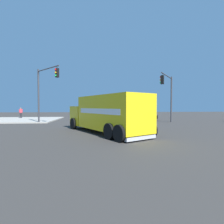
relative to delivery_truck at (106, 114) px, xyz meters
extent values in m
plane|color=#33302D|center=(-0.97, 0.63, -1.48)|extent=(100.00, 100.00, 0.00)
cube|color=#9E998E|center=(-13.64, -12.04, -1.41)|extent=(10.78, 10.78, 0.14)
cube|color=yellow|center=(0.62, 0.34, 0.10)|extent=(6.79, 5.22, 2.47)
cube|color=yellow|center=(-3.16, -1.75, -0.28)|extent=(2.83, 3.02, 1.70)
cube|color=black|center=(-3.91, -2.16, 0.06)|extent=(1.05, 1.80, 0.88)
cube|color=#B2B2B7|center=(3.35, 1.85, -1.29)|extent=(1.29, 2.11, 0.21)
cube|color=white|center=(1.21, -0.72, 0.23)|extent=(4.74, 2.63, 0.36)
cube|color=white|center=(0.03, 1.40, 0.23)|extent=(4.74, 2.63, 0.36)
cylinder|color=black|center=(-2.51, -2.81, -0.98)|extent=(1.01, 0.73, 1.00)
cylinder|color=black|center=(-3.71, -0.64, -0.98)|extent=(1.01, 0.73, 1.00)
cylinder|color=black|center=(2.64, 0.04, -0.98)|extent=(1.01, 0.73, 1.00)
cylinder|color=black|center=(1.43, 2.21, -0.98)|extent=(1.01, 0.73, 1.00)
cylinder|color=black|center=(3.55, 0.55, -0.98)|extent=(1.01, 0.73, 1.00)
cylinder|color=black|center=(2.35, 2.72, -0.98)|extent=(1.01, 0.73, 1.00)
cylinder|color=#38383D|center=(-8.67, 8.98, 1.47)|extent=(0.20, 0.20, 5.90)
cylinder|color=#38383D|center=(-6.73, 7.57, 4.17)|extent=(3.95, 2.93, 0.12)
cylinder|color=#38383D|center=(-5.08, 6.36, 4.04)|extent=(0.03, 0.03, 0.25)
cube|color=black|center=(-5.08, 6.36, 3.44)|extent=(0.42, 0.42, 0.95)
sphere|color=red|center=(-5.19, 6.21, 3.76)|extent=(0.20, 0.20, 0.20)
sphere|color=#EFA314|center=(-5.19, 6.21, 3.45)|extent=(0.20, 0.20, 0.20)
sphere|color=#19CC4C|center=(-5.19, 6.21, 3.14)|extent=(0.20, 0.20, 0.20)
cylinder|color=#38383D|center=(-8.62, -7.76, 1.85)|extent=(0.20, 0.20, 6.39)
cylinder|color=#38383D|center=(-6.93, -6.18, 4.80)|extent=(3.45, 3.25, 0.12)
cylinder|color=#38383D|center=(-5.51, -4.84, 4.67)|extent=(0.03, 0.03, 0.25)
cube|color=black|center=(-5.51, -4.84, 4.07)|extent=(0.42, 0.42, 0.95)
sphere|color=red|center=(-5.38, -4.98, 4.39)|extent=(0.20, 0.20, 0.20)
sphere|color=#EFA314|center=(-5.38, -4.98, 4.08)|extent=(0.20, 0.20, 0.20)
sphere|color=#19CC4C|center=(-5.38, -4.98, 3.77)|extent=(0.20, 0.20, 0.20)
cube|color=black|center=(-11.41, 7.14, -0.95)|extent=(2.07, 1.66, 0.50)
cube|color=black|center=(-11.55, 5.54, -0.65)|extent=(2.09, 1.86, 1.10)
cube|color=black|center=(-11.55, 5.54, -0.36)|extent=(1.91, 1.57, 0.48)
cube|color=black|center=(-11.70, 3.70, -0.93)|extent=(2.11, 2.16, 0.55)
cylinder|color=black|center=(-12.43, 7.09, -1.10)|extent=(0.30, 0.78, 0.76)
cylinder|color=black|center=(-10.42, 6.92, -1.10)|extent=(0.30, 0.78, 0.76)
cylinder|color=black|center=(-12.71, 3.67, -1.10)|extent=(0.30, 0.78, 0.76)
cylinder|color=black|center=(-10.71, 3.50, -1.10)|extent=(0.30, 0.78, 0.76)
cylinder|color=black|center=(-16.74, -13.16, -0.92)|extent=(0.14, 0.14, 0.84)
cylinder|color=black|center=(-16.66, -13.31, -0.92)|extent=(0.14, 0.14, 0.84)
cube|color=#BF333F|center=(-16.70, -13.23, -0.18)|extent=(0.35, 0.40, 0.63)
sphere|color=#936B4C|center=(-16.70, -13.23, 0.25)|extent=(0.23, 0.23, 0.23)
cylinder|color=#BF333F|center=(-16.80, -13.04, -0.15)|extent=(0.09, 0.09, 0.57)
cylinder|color=#BF333F|center=(-16.60, -13.43, -0.15)|extent=(0.09, 0.09, 0.57)
camera|label=1|loc=(13.28, -0.73, 0.54)|focal=27.94mm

